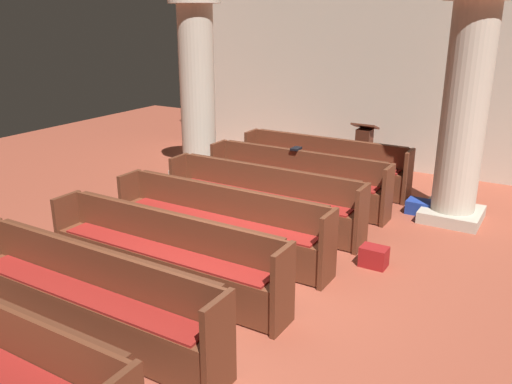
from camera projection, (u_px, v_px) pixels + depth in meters
ground_plane at (232, 287)px, 6.31m from camera, size 19.20×19.20×0.00m
back_wall at (398, 58)px, 10.53m from camera, size 10.00×0.16×4.50m
pew_row_0 at (324, 162)px, 9.77m from camera, size 3.19×0.47×0.91m
pew_row_1 at (296, 177)px, 8.85m from camera, size 3.19×0.46×0.91m
pew_row_2 at (262, 196)px, 7.93m from camera, size 3.19×0.46×0.91m
pew_row_3 at (220, 220)px, 7.01m from camera, size 3.19×0.46×0.91m
pew_row_4 at (164, 251)px, 6.09m from camera, size 3.19×0.46×0.91m
pew_row_5 at (88, 294)px, 5.17m from camera, size 3.19×0.47×0.91m
pillar_aisle_side at (466, 102)px, 7.78m from camera, size 0.96×0.96×3.57m
pillar_far_side at (197, 83)px, 9.95m from camera, size 0.96×0.96×3.57m
lectern at (363, 154)px, 10.50m from camera, size 0.48×0.45×1.08m
hymn_book at (296, 149)px, 8.93m from camera, size 0.13×0.21×0.04m
kneeler_box_red at (374, 257)px, 6.79m from camera, size 0.34×0.24×0.27m
kneeler_box_blue at (419, 207)px, 8.61m from camera, size 0.40×0.31×0.22m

